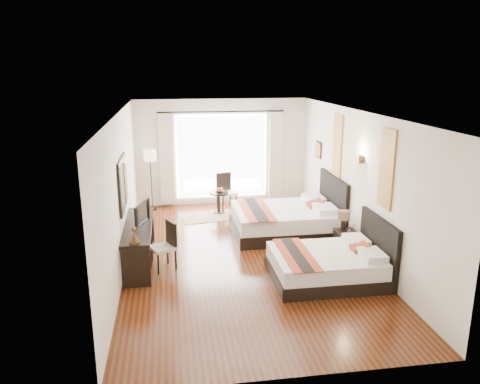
{
  "coord_description": "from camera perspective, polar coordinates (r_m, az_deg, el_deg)",
  "views": [
    {
      "loc": [
        -1.35,
        -8.43,
        3.61
      ],
      "look_at": [
        -0.03,
        0.23,
        1.25
      ],
      "focal_mm": 35.0,
      "sensor_mm": 36.0,
      "label": 1
    }
  ],
  "objects": [
    {
      "name": "floor",
      "position": [
        9.27,
        0.43,
        -7.86
      ],
      "size": [
        4.5,
        7.5,
        0.01
      ],
      "primitive_type": "cube",
      "color": "#39140A",
      "rests_on": "ground"
    },
    {
      "name": "bed_near",
      "position": [
        8.37,
        10.98,
        -8.61
      ],
      "size": [
        1.93,
        1.5,
        1.08
      ],
      "color": "black",
      "rests_on": "floor"
    },
    {
      "name": "window_glass",
      "position": [
        12.45,
        -2.27,
        4.38
      ],
      "size": [
        2.4,
        0.02,
        2.2
      ],
      "primitive_type": "cube",
      "color": "white",
      "rests_on": "wall_window"
    },
    {
      "name": "mirror_glass",
      "position": [
        8.75,
        -13.93,
        1.02
      ],
      "size": [
        0.01,
        1.12,
        0.82
      ],
      "primitive_type": "cube",
      "color": "white",
      "rests_on": "mirror_frame"
    },
    {
      "name": "floor_lamp",
      "position": [
        12.11,
        -10.9,
        3.91
      ],
      "size": [
        0.31,
        0.31,
        1.56
      ],
      "color": "black",
      "rests_on": "floor"
    },
    {
      "name": "bronze_figurine",
      "position": [
        7.97,
        -12.76,
        -5.3
      ],
      "size": [
        0.22,
        0.22,
        0.26
      ],
      "primitive_type": null,
      "rotation": [
        0.0,
        0.0,
        -0.31
      ],
      "color": "#412917",
      "rests_on": "console_desk"
    },
    {
      "name": "wall_headboard",
      "position": [
        9.43,
        14.05,
        1.07
      ],
      "size": [
        0.01,
        7.5,
        2.8
      ],
      "primitive_type": "cube",
      "color": "silver",
      "rests_on": "floor"
    },
    {
      "name": "desk_chair",
      "position": [
        8.75,
        -9.25,
        -7.55
      ],
      "size": [
        0.54,
        0.54,
        0.88
      ],
      "rotation": [
        0.0,
        0.0,
        3.58
      ],
      "color": "#C7B299",
      "rests_on": "floor"
    },
    {
      "name": "fruit_bowl",
      "position": [
        11.74,
        -2.44,
        0.08
      ],
      "size": [
        0.25,
        0.25,
        0.06
      ],
      "primitive_type": "imported",
      "rotation": [
        0.0,
        0.0,
        -0.11
      ],
      "color": "#4C291B",
      "rests_on": "side_table"
    },
    {
      "name": "nightstand",
      "position": [
        9.51,
        12.81,
        -6.07
      ],
      "size": [
        0.4,
        0.49,
        0.48
      ],
      "primitive_type": "cube",
      "color": "black",
      "rests_on": "floor"
    },
    {
      "name": "window_chair",
      "position": [
        12.14,
        -1.68,
        -0.8
      ],
      "size": [
        0.55,
        0.55,
        0.94
      ],
      "rotation": [
        0.0,
        0.0,
        -1.27
      ],
      "color": "#C7B299",
      "rests_on": "floor"
    },
    {
      "name": "wall_entry",
      "position": [
        5.35,
        6.88,
        -9.41
      ],
      "size": [
        4.5,
        0.01,
        2.8
      ],
      "primitive_type": "cube",
      "color": "silver",
      "rests_on": "floor"
    },
    {
      "name": "table_lamp",
      "position": [
        9.42,
        12.54,
        -2.93
      ],
      "size": [
        0.23,
        0.23,
        0.37
      ],
      "color": "black",
      "rests_on": "nightstand"
    },
    {
      "name": "ceiling",
      "position": [
        8.57,
        0.47,
        9.6
      ],
      "size": [
        4.5,
        7.5,
        0.02
      ],
      "primitive_type": "cube",
      "color": "white",
      "rests_on": "wall_headboard"
    },
    {
      "name": "bed_far",
      "position": [
        10.42,
        5.85,
        -3.34
      ],
      "size": [
        2.27,
        1.77,
        1.28
      ],
      "color": "black",
      "rests_on": "floor"
    },
    {
      "name": "drape_right",
      "position": [
        12.6,
        4.37,
        4.39
      ],
      "size": [
        0.35,
        0.14,
        2.35
      ],
      "primitive_type": "cube",
      "color": "beige",
      "rests_on": "floor"
    },
    {
      "name": "wall_desk",
      "position": [
        8.76,
        -14.21,
        0.0
      ],
      "size": [
        0.01,
        7.5,
        2.8
      ],
      "primitive_type": "cube",
      "color": "silver",
      "rests_on": "floor"
    },
    {
      "name": "console_desk",
      "position": [
        9.08,
        -12.17,
        -6.12
      ],
      "size": [
        0.5,
        2.2,
        0.76
      ],
      "primitive_type": "cube",
      "color": "black",
      "rests_on": "floor"
    },
    {
      "name": "mirror_frame",
      "position": [
        8.75,
        -14.09,
        1.01
      ],
      "size": [
        0.04,
        1.25,
        0.95
      ],
      "primitive_type": "cube",
      "color": "black",
      "rests_on": "wall_desk"
    },
    {
      "name": "side_table",
      "position": [
        11.83,
        -2.58,
        -1.31
      ],
      "size": [
        0.47,
        0.47,
        0.54
      ],
      "primitive_type": "cylinder",
      "color": "black",
      "rests_on": "floor"
    },
    {
      "name": "wall_window",
      "position": [
        12.44,
        -2.29,
        4.85
      ],
      "size": [
        4.5,
        0.01,
        2.8
      ],
      "primitive_type": "cube",
      "color": "silver",
      "rests_on": "floor"
    },
    {
      "name": "sheer_curtain",
      "position": [
        12.39,
        -2.24,
        4.33
      ],
      "size": [
        2.3,
        0.02,
        2.1
      ],
      "primitive_type": "cube",
      "color": "white",
      "rests_on": "wall_window"
    },
    {
      "name": "vase",
      "position": [
        9.25,
        13.45,
        -4.49
      ],
      "size": [
        0.18,
        0.18,
        0.15
      ],
      "primitive_type": "imported",
      "rotation": [
        0.0,
        0.0,
        -0.37
      ],
      "color": "black",
      "rests_on": "nightstand"
    },
    {
      "name": "art_panel_near",
      "position": [
        8.21,
        17.45,
        2.73
      ],
      "size": [
        0.03,
        0.5,
        1.35
      ],
      "primitive_type": "cube",
      "color": "#964415",
      "rests_on": "wall_headboard"
    },
    {
      "name": "art_panel_far",
      "position": [
        10.35,
        11.78,
        5.54
      ],
      "size": [
        0.03,
        0.5,
        1.35
      ],
      "primitive_type": "cube",
      "color": "#964415",
      "rests_on": "wall_headboard"
    },
    {
      "name": "drape_left",
      "position": [
        12.28,
        -8.97,
        3.97
      ],
      "size": [
        0.35,
        0.14,
        2.35
      ],
      "primitive_type": "cube",
      "color": "beige",
      "rests_on": "floor"
    },
    {
      "name": "television",
      "position": [
        8.91,
        -12.24,
        -2.54
      ],
      "size": [
        0.31,
        0.72,
        0.42
      ],
      "primitive_type": "imported",
      "rotation": [
        0.0,
        0.0,
        1.26
      ],
      "color": "black",
      "rests_on": "console_desk"
    },
    {
      "name": "jute_rug",
      "position": [
        11.63,
        -3.88,
        -3.0
      ],
      "size": [
        1.45,
        1.1,
        0.01
      ],
      "primitive_type": "cube",
      "rotation": [
        0.0,
        0.0,
        0.16
      ],
      "color": "tan",
      "rests_on": "floor"
    },
    {
      "name": "wall_sconce",
      "position": [
        9.12,
        14.41,
        3.93
      ],
      "size": [
        0.1,
        0.14,
        0.14
      ],
      "primitive_type": "cube",
      "color": "#412917",
      "rests_on": "wall_headboard"
    }
  ]
}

